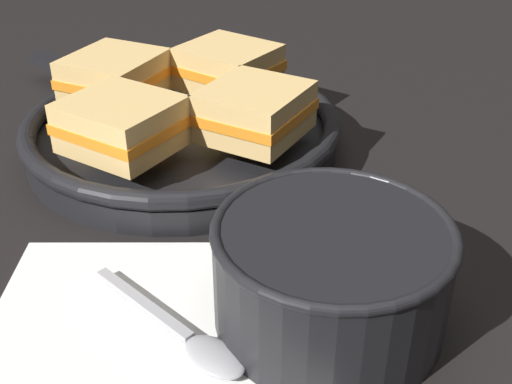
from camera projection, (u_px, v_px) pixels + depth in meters
ground_plane at (274, 271)px, 0.50m from camera, size 4.00×4.00×0.00m
napkin at (157, 328)px, 0.44m from camera, size 0.25×0.22×0.00m
soup_bowl at (331, 269)px, 0.43m from camera, size 0.16×0.16×0.08m
spoon at (193, 341)px, 0.42m from camera, size 0.13×0.11×0.01m
skillet at (182, 132)px, 0.66m from camera, size 0.40×0.37×0.04m
sandwich_near_left at (254, 111)px, 0.60m from camera, size 0.12×0.12×0.05m
sandwich_near_right at (228, 67)px, 0.70m from camera, size 0.13×0.13×0.05m
sandwich_far_left at (115, 76)px, 0.68m from camera, size 0.12×0.12×0.05m
sandwich_far_right at (122, 124)px, 0.57m from camera, size 0.13×0.12×0.05m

